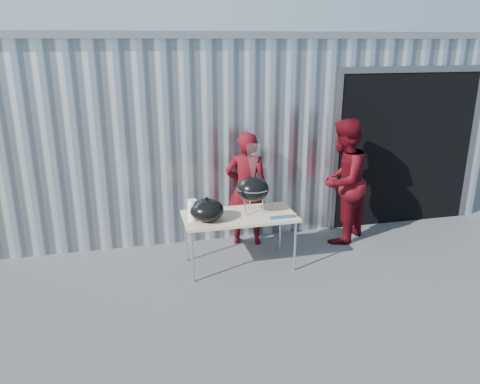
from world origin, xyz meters
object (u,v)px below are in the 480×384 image
object	(u,v)px
kettle_grill	(253,183)
person_cook	(247,189)
person_bystander	(343,181)
folding_table	(239,218)

from	to	relation	value
kettle_grill	person_cook	bearing A→B (deg)	82.52
person_bystander	kettle_grill	bearing A→B (deg)	-23.18
folding_table	person_cook	xyz separation A→B (m)	(0.29, 0.74, 0.15)
folding_table	kettle_grill	distance (m)	0.50
person_cook	person_bystander	bearing A→B (deg)	-173.71
folding_table	person_bystander	world-z (taller)	person_bystander
folding_table	kettle_grill	bearing A→B (deg)	13.01
kettle_grill	person_cook	size ratio (longest dim) A/B	0.54
folding_table	person_cook	size ratio (longest dim) A/B	0.87
folding_table	kettle_grill	size ratio (longest dim) A/B	1.60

